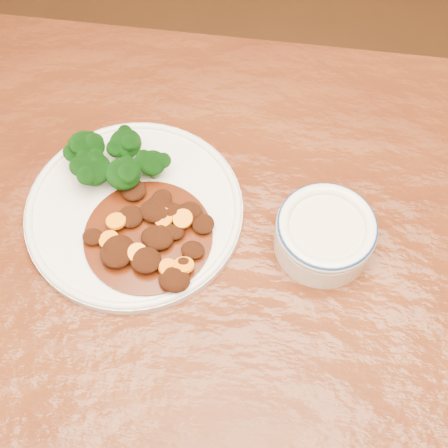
# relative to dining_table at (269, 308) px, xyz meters

# --- Properties ---
(ground) EXTENTS (4.00, 4.00, 0.00)m
(ground) POSITION_rel_dining_table_xyz_m (0.00, 0.00, -0.67)
(ground) COLOR #4C2F13
(ground) RESTS_ON ground
(dining_table) EXTENTS (1.57, 1.03, 0.75)m
(dining_table) POSITION_rel_dining_table_xyz_m (0.00, 0.00, 0.00)
(dining_table) COLOR #5B2910
(dining_table) RESTS_ON ground
(dinner_plate) EXTENTS (0.31, 0.31, 0.02)m
(dinner_plate) POSITION_rel_dining_table_xyz_m (-0.21, 0.07, 0.09)
(dinner_plate) COLOR silver
(dinner_plate) RESTS_ON dining_table
(broccoli_florets) EXTENTS (0.15, 0.10, 0.05)m
(broccoli_florets) POSITION_rel_dining_table_xyz_m (-0.26, 0.12, 0.13)
(broccoli_florets) COLOR #60904A
(broccoli_florets) RESTS_ON dinner_plate
(mince_stew) EXTENTS (0.18, 0.18, 0.03)m
(mince_stew) POSITION_rel_dining_table_xyz_m (-0.17, 0.02, 0.11)
(mince_stew) COLOR #421607
(mince_stew) RESTS_ON dinner_plate
(dip_bowl) EXTENTS (0.13, 0.13, 0.06)m
(dip_bowl) POSITION_rel_dining_table_xyz_m (0.06, 0.07, 0.11)
(dip_bowl) COLOR silver
(dip_bowl) RESTS_ON dining_table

